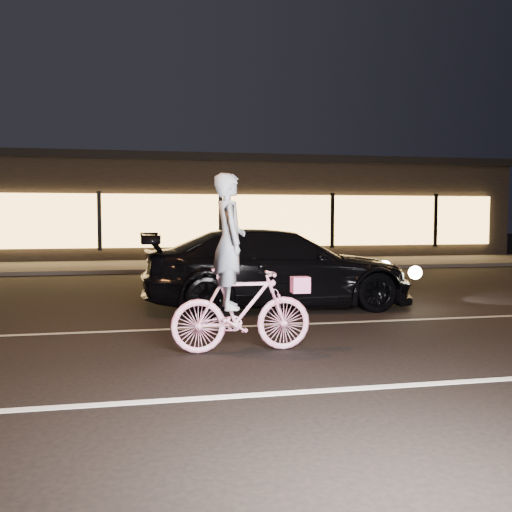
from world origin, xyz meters
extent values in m
plane|color=black|center=(0.00, 0.00, 0.00)|extent=(90.00, 90.00, 0.00)
cube|color=silver|center=(0.00, -1.50, 0.00)|extent=(60.00, 0.12, 0.01)
cube|color=gray|center=(0.00, 2.00, 0.00)|extent=(60.00, 0.10, 0.01)
cube|color=#383533|center=(0.00, 13.00, 0.06)|extent=(30.00, 4.00, 0.12)
cube|color=black|center=(0.00, 19.00, 2.00)|extent=(25.00, 8.00, 4.00)
cube|color=black|center=(0.00, 19.00, 4.05)|extent=(25.40, 8.40, 0.30)
cube|color=#FFB759|center=(0.00, 14.90, 1.60)|extent=(23.00, 0.15, 2.00)
cube|color=black|center=(-4.50, 14.82, 1.60)|extent=(0.15, 0.08, 2.20)
cube|color=black|center=(0.00, 14.82, 1.60)|extent=(0.15, 0.08, 2.20)
cube|color=black|center=(4.50, 14.82, 1.60)|extent=(0.15, 0.08, 2.20)
cube|color=black|center=(9.00, 14.82, 1.60)|extent=(0.15, 0.08, 2.20)
imported|color=#FF3F8C|center=(-1.74, 0.31, 0.55)|extent=(1.84, 0.52, 1.11)
imported|color=white|center=(-1.90, 0.31, 1.45)|extent=(0.42, 0.63, 1.74)
cube|color=#F5459E|center=(-0.95, 0.31, 0.86)|extent=(0.23, 0.19, 0.21)
imported|color=black|center=(-0.41, 3.78, 0.76)|extent=(5.25, 2.15, 1.52)
sphere|color=#FFF2BF|center=(2.11, 4.47, 0.70)|extent=(0.25, 0.25, 0.25)
sphere|color=#FFF2BF|center=(2.11, 3.07, 0.70)|extent=(0.25, 0.25, 0.25)
camera|label=1|loc=(-3.02, -6.92, 1.77)|focal=40.00mm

